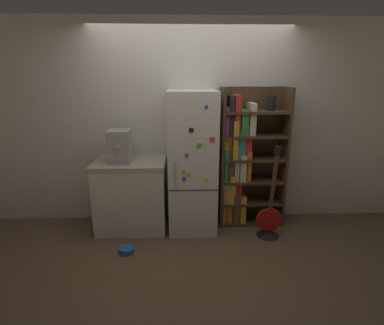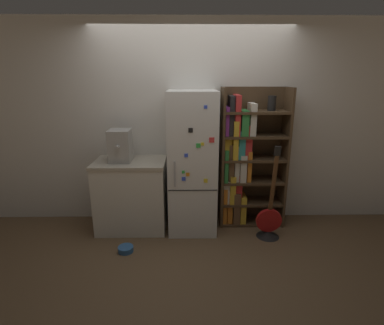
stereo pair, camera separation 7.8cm
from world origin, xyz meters
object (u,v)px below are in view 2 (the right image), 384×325
Objects in this scene: bookshelf at (243,161)px; guitar at (269,224)px; refrigerator at (192,163)px; pet_bowl at (126,249)px; espresso_machine at (120,146)px.

bookshelf reaches higher than guitar.
refrigerator reaches higher than pet_bowl.
bookshelf reaches higher than pet_bowl.
bookshelf is 0.84m from guitar.
guitar is at bearing -58.45° from bookshelf.
espresso_machine reaches higher than pet_bowl.
pet_bowl is (-0.76, -0.58, -0.84)m from refrigerator.
guitar is 1.72m from pet_bowl.
pet_bowl is at bearing -142.56° from refrigerator.
bookshelf is at bearing 121.55° from guitar.
bookshelf is 4.56× the size of espresso_machine.
refrigerator is at bearing -166.98° from bookshelf.
refrigerator is 10.04× the size of pet_bowl.
bookshelf is (0.66, 0.15, -0.03)m from refrigerator.
pet_bowl is (-1.68, -0.30, -0.14)m from guitar.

